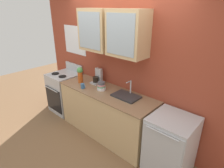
{
  "coord_description": "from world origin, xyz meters",
  "views": [
    {
      "loc": [
        2.14,
        -2.16,
        2.32
      ],
      "look_at": [
        0.15,
        0.0,
        1.08
      ],
      "focal_mm": 29.99,
      "sensor_mm": 36.0,
      "label": 1
    }
  ],
  "objects_px": {
    "sink_faucet": "(126,96)",
    "vase": "(80,74)",
    "bowl_stack": "(101,86)",
    "dishwasher": "(170,145)",
    "stove_range": "(65,92)",
    "coffee_maker": "(97,78)",
    "cup_near_sink": "(83,86)"
  },
  "relations": [
    {
      "from": "stove_range",
      "to": "dishwasher",
      "type": "height_order",
      "value": "stove_range"
    },
    {
      "from": "bowl_stack",
      "to": "coffee_maker",
      "type": "height_order",
      "value": "coffee_maker"
    },
    {
      "from": "sink_faucet",
      "to": "coffee_maker",
      "type": "height_order",
      "value": "coffee_maker"
    },
    {
      "from": "stove_range",
      "to": "vase",
      "type": "height_order",
      "value": "vase"
    },
    {
      "from": "dishwasher",
      "to": "coffee_maker",
      "type": "distance_m",
      "value": 1.79
    },
    {
      "from": "bowl_stack",
      "to": "dishwasher",
      "type": "relative_size",
      "value": 0.18
    },
    {
      "from": "sink_faucet",
      "to": "vase",
      "type": "distance_m",
      "value": 1.09
    },
    {
      "from": "vase",
      "to": "stove_range",
      "type": "bearing_deg",
      "value": 176.26
    },
    {
      "from": "coffee_maker",
      "to": "bowl_stack",
      "type": "bearing_deg",
      "value": -31.26
    },
    {
      "from": "sink_faucet",
      "to": "stove_range",
      "type": "bearing_deg",
      "value": -177.75
    },
    {
      "from": "vase",
      "to": "cup_near_sink",
      "type": "distance_m",
      "value": 0.33
    },
    {
      "from": "stove_range",
      "to": "vase",
      "type": "xyz_separation_m",
      "value": [
        0.66,
        -0.04,
        0.61
      ]
    },
    {
      "from": "bowl_stack",
      "to": "dishwasher",
      "type": "height_order",
      "value": "bowl_stack"
    },
    {
      "from": "cup_near_sink",
      "to": "dishwasher",
      "type": "relative_size",
      "value": 0.12
    },
    {
      "from": "vase",
      "to": "dishwasher",
      "type": "relative_size",
      "value": 0.35
    },
    {
      "from": "vase",
      "to": "bowl_stack",
      "type": "bearing_deg",
      "value": 3.75
    },
    {
      "from": "sink_faucet",
      "to": "cup_near_sink",
      "type": "xyz_separation_m",
      "value": [
        -0.81,
        -0.27,
        0.03
      ]
    },
    {
      "from": "bowl_stack",
      "to": "cup_near_sink",
      "type": "height_order",
      "value": "bowl_stack"
    },
    {
      "from": "sink_faucet",
      "to": "coffee_maker",
      "type": "relative_size",
      "value": 1.55
    },
    {
      "from": "stove_range",
      "to": "bowl_stack",
      "type": "bearing_deg",
      "value": -0.33
    },
    {
      "from": "vase",
      "to": "sink_faucet",
      "type": "bearing_deg",
      "value": 5.94
    },
    {
      "from": "bowl_stack",
      "to": "coffee_maker",
      "type": "bearing_deg",
      "value": 148.74
    },
    {
      "from": "sink_faucet",
      "to": "dishwasher",
      "type": "height_order",
      "value": "sink_faucet"
    },
    {
      "from": "bowl_stack",
      "to": "coffee_maker",
      "type": "xyz_separation_m",
      "value": [
        -0.29,
        0.17,
        0.04
      ]
    },
    {
      "from": "cup_near_sink",
      "to": "sink_faucet",
      "type": "bearing_deg",
      "value": 18.46
    },
    {
      "from": "stove_range",
      "to": "vase",
      "type": "distance_m",
      "value": 0.91
    },
    {
      "from": "bowl_stack",
      "to": "dishwasher",
      "type": "xyz_separation_m",
      "value": [
        1.41,
        0.0,
        -0.52
      ]
    },
    {
      "from": "bowl_stack",
      "to": "stove_range",
      "type": "bearing_deg",
      "value": 179.67
    },
    {
      "from": "sink_faucet",
      "to": "vase",
      "type": "relative_size",
      "value": 1.43
    },
    {
      "from": "bowl_stack",
      "to": "dishwasher",
      "type": "bearing_deg",
      "value": 0.11
    },
    {
      "from": "bowl_stack",
      "to": "coffee_maker",
      "type": "distance_m",
      "value": 0.34
    },
    {
      "from": "dishwasher",
      "to": "vase",
      "type": "bearing_deg",
      "value": -178.85
    }
  ]
}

